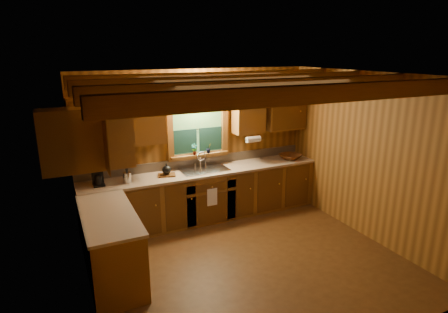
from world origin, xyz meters
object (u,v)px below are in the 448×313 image
(sink, at_px, (204,172))
(coffee_maker, at_px, (98,176))
(cutting_board, at_px, (167,175))
(wicker_basket, at_px, (290,157))

(sink, xyz_separation_m, coffee_maker, (-1.76, 0.01, 0.19))
(cutting_board, bearing_deg, sink, 14.72)
(wicker_basket, bearing_deg, sink, 177.27)
(sink, height_order, coffee_maker, sink)
(sink, bearing_deg, wicker_basket, -2.73)
(coffee_maker, relative_size, cutting_board, 1.08)
(sink, distance_m, wicker_basket, 1.74)
(coffee_maker, bearing_deg, wicker_basket, -1.78)
(cutting_board, distance_m, wicker_basket, 2.41)
(sink, relative_size, wicker_basket, 2.05)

